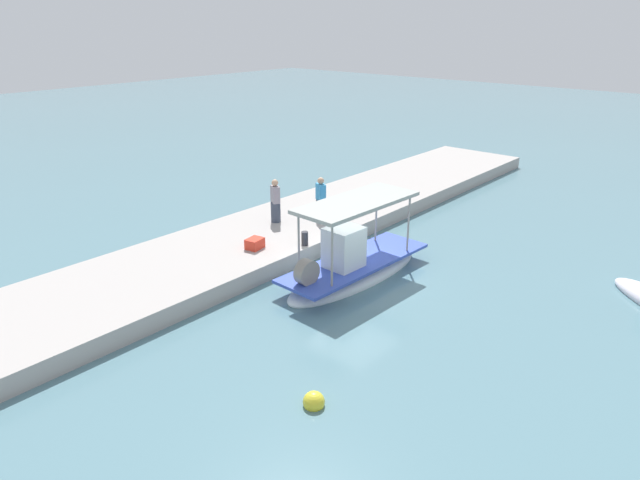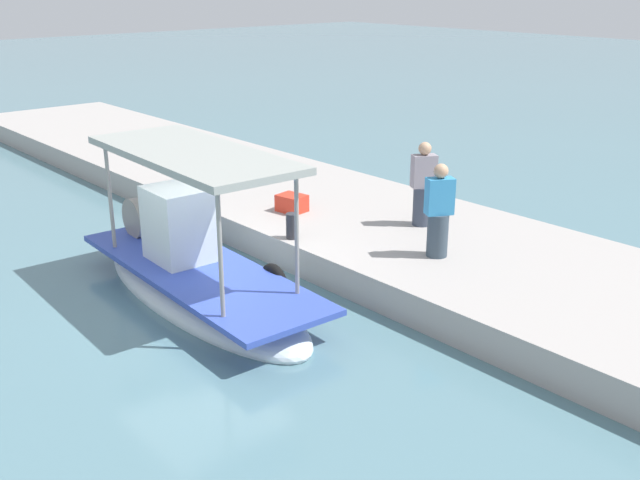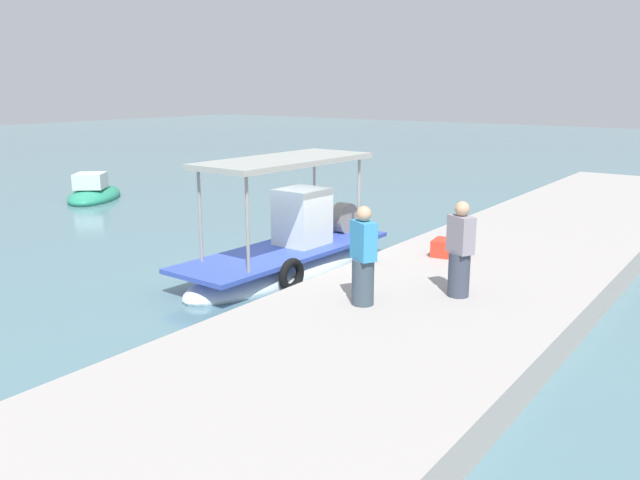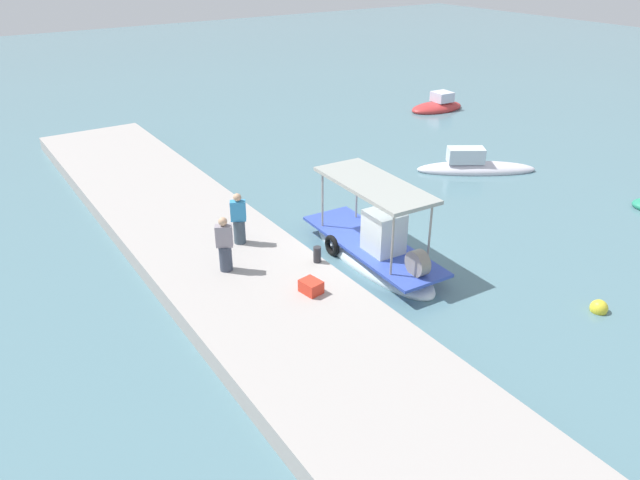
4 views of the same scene
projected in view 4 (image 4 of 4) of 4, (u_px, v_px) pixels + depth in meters
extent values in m
plane|color=slate|center=(372.00, 259.00, 19.64)|extent=(120.00, 120.00, 0.00)
cube|color=#A9A29D|center=(255.00, 290.00, 17.39)|extent=(36.00, 4.80, 0.59)
ellipsoid|color=silver|center=(371.00, 257.00, 19.67)|extent=(6.13, 2.09, 0.82)
cube|color=#3750B9|center=(372.00, 244.00, 19.46)|extent=(5.88, 2.08, 0.10)
cube|color=silver|center=(384.00, 233.00, 18.69)|extent=(1.14, 1.05, 1.43)
cylinder|color=gray|center=(430.00, 235.00, 17.85)|extent=(0.07, 0.07, 2.07)
cylinder|color=gray|center=(392.00, 246.00, 17.21)|extent=(0.07, 0.07, 2.07)
cylinder|color=gray|center=(357.00, 192.00, 20.81)|extent=(0.07, 0.07, 2.07)
cylinder|color=gray|center=(323.00, 201.00, 20.17)|extent=(0.07, 0.07, 2.07)
cube|color=#9FA49D|center=(374.00, 185.00, 18.51)|extent=(4.45, 1.98, 0.12)
torus|color=black|center=(332.00, 246.00, 19.81)|extent=(0.75, 0.21, 0.74)
cylinder|color=gray|center=(418.00, 263.00, 17.52)|extent=(0.81, 0.38, 0.80)
cylinder|color=#394957|center=(239.00, 231.00, 19.25)|extent=(0.52, 0.52, 0.80)
cube|color=#3591CD|center=(238.00, 211.00, 18.92)|extent=(0.47, 0.55, 0.66)
sphere|color=tan|center=(237.00, 197.00, 18.71)|extent=(0.26, 0.26, 0.26)
cylinder|color=#394253|center=(226.00, 258.00, 17.66)|extent=(0.52, 0.52, 0.80)
cube|color=gray|center=(224.00, 236.00, 17.33)|extent=(0.47, 0.55, 0.66)
sphere|color=tan|center=(223.00, 222.00, 17.12)|extent=(0.26, 0.26, 0.26)
cylinder|color=#2D2D33|center=(317.00, 254.00, 18.16)|extent=(0.24, 0.24, 0.50)
cube|color=red|center=(311.00, 287.00, 16.64)|extent=(0.66, 0.56, 0.36)
sphere|color=yellow|center=(599.00, 308.00, 16.89)|extent=(0.50, 0.50, 0.50)
ellipsoid|color=#C03333|center=(437.00, 108.00, 36.40)|extent=(2.00, 3.64, 0.72)
cube|color=silver|center=(442.00, 97.00, 36.27)|extent=(1.14, 1.12, 0.57)
ellipsoid|color=silver|center=(476.00, 169.00, 26.94)|extent=(3.97, 5.17, 0.68)
cube|color=silver|center=(466.00, 155.00, 26.63)|extent=(1.52, 1.76, 0.66)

